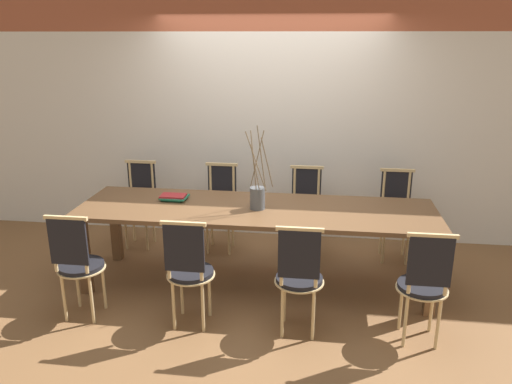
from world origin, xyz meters
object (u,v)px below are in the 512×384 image
object	(u,v)px
chair_far_center	(306,208)
vase_centerpiece	(257,196)
chair_near_center	(299,275)
book_stack	(174,197)
dining_table	(256,216)

from	to	relation	value
chair_far_center	vase_centerpiece	size ratio (longest dim) A/B	1.23
chair_near_center	book_stack	xyz separation A→B (m)	(-1.25, 0.91, 0.28)
dining_table	book_stack	world-z (taller)	book_stack
dining_table	vase_centerpiece	xyz separation A→B (m)	(0.02, -0.03, 0.20)
dining_table	chair_near_center	size ratio (longest dim) A/B	3.43
chair_far_center	vase_centerpiece	world-z (taller)	vase_centerpiece
chair_far_center	vase_centerpiece	xyz separation A→B (m)	(-0.41, -0.81, 0.37)
dining_table	book_stack	distance (m)	0.83
dining_table	chair_near_center	bearing A→B (deg)	-60.82
chair_far_center	book_stack	xyz separation A→B (m)	(-1.24, -0.66, 0.28)
dining_table	chair_near_center	distance (m)	0.91
vase_centerpiece	chair_far_center	bearing A→B (deg)	62.97
book_stack	chair_near_center	bearing A→B (deg)	-36.00
dining_table	chair_far_center	xyz separation A→B (m)	(0.43, 0.78, -0.17)
dining_table	vase_centerpiece	bearing A→B (deg)	-57.94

